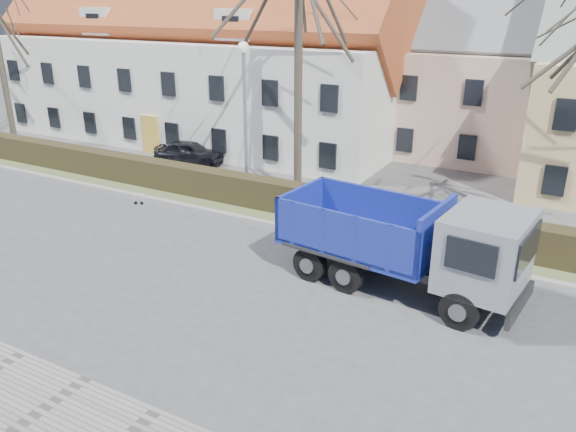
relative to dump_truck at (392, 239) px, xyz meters
The scene contains 12 objects.
ground 5.36m from the dump_truck, 156.10° to the right, with size 120.00×120.00×0.00m, color #454548.
curb_far 5.53m from the dump_truck, 151.69° to the left, with size 80.00×0.30×0.12m, color gray.
grass_strip 6.42m from the dump_truck, 138.64° to the left, with size 80.00×3.00×0.10m, color #4D5D34.
hedge 6.18m from the dump_truck, 140.05° to the left, with size 60.00×0.90×1.30m, color black.
building_white 22.73m from the dump_truck, 141.79° to the left, with size 26.80×10.80×9.50m, color silver, non-canonical shape.
building_pink 18.10m from the dump_truck, 92.19° to the left, with size 10.80×8.80×8.00m, color #CDA591, non-canonical shape.
tree_0 27.66m from the dump_truck, 166.46° to the left, with size 7.20×7.20×9.90m, color #372F26, non-canonical shape.
tree_1 10.42m from the dump_truck, 136.14° to the left, with size 9.20×9.20×12.65m, color #372F26, non-canonical shape.
dump_truck is the anchor object (origin of this frame).
streetlight 10.00m from the dump_truck, 149.88° to the left, with size 0.54×0.54×6.93m, color gray, non-canonical shape.
cart_frame 12.50m from the dump_truck, behind, with size 0.64×0.36×0.58m, color silver, non-canonical shape.
parked_car_a 16.39m from the dump_truck, 150.48° to the left, with size 1.54×3.83×1.30m, color black.
Camera 1 is at (9.53, -13.37, 8.52)m, focal length 35.00 mm.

